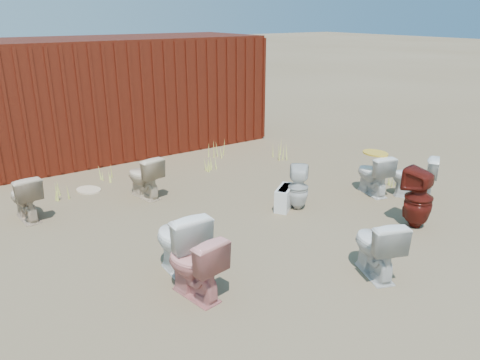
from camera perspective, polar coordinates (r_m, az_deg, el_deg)
ground at (r=6.70m, az=2.91°, el=-5.87°), size 100.00×100.00×0.00m
shipping_container at (r=10.78m, az=-14.18°, el=10.15°), size 6.00×2.40×2.40m
toilet_front_a at (r=5.44m, az=-7.35°, el=-7.50°), size 0.49×0.84×0.84m
toilet_front_pink at (r=5.06m, az=-5.60°, el=-10.31°), size 0.54×0.79×0.74m
toilet_front_c at (r=5.64m, az=16.28°, el=-7.74°), size 0.65×0.82×0.74m
toilet_front_maroon at (r=7.03m, az=20.92°, el=-2.10°), size 0.45×0.46×0.87m
toilet_front_e at (r=8.17m, az=20.48°, el=0.32°), size 0.71×0.79×0.70m
toilet_back_beige_left at (r=7.53m, az=-24.75°, el=-1.92°), size 0.45×0.71×0.70m
toilet_back_beige_right at (r=7.82m, az=-11.63°, el=0.41°), size 0.52×0.76×0.71m
toilet_back_yellowlid at (r=8.12m, az=15.93°, el=0.71°), size 0.54×0.76×0.70m
toilet_back_e at (r=7.27m, az=7.11°, el=-0.93°), size 0.45×0.45×0.69m
yellow_lid at (r=8.01m, az=16.18°, el=3.17°), size 0.36×0.45×0.02m
loose_tank at (r=7.31m, az=5.45°, el=-2.18°), size 0.52×0.45×0.35m
loose_lid_near at (r=8.60m, az=-11.74°, el=-0.25°), size 0.49×0.58×0.02m
loose_lid_far at (r=8.46m, az=-17.97°, el=-1.16°), size 0.51×0.57×0.02m
weed_clump_a at (r=8.27m, az=-20.52°, el=-0.85°), size 0.36×0.36×0.32m
weed_clump_b at (r=9.15m, az=-3.56°, el=2.10°), size 0.32×0.32×0.24m
weed_clump_c at (r=9.82m, az=4.85°, el=3.63°), size 0.36×0.36×0.35m
weed_clump_d at (r=8.83m, az=-15.82°, el=0.69°), size 0.30×0.30×0.24m
weed_clump_e at (r=9.87m, az=-2.58°, el=3.69°), size 0.34×0.34×0.32m
weed_clump_f at (r=8.65m, az=18.27°, el=-0.09°), size 0.28×0.28×0.21m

